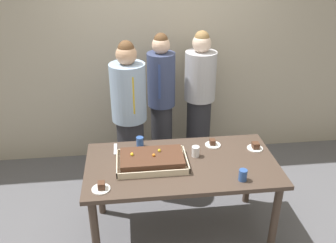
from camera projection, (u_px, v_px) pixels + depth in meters
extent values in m
plane|color=#5B5B60|center=(180.00, 230.00, 3.63)|extent=(12.00, 12.00, 0.00)
cube|color=#B2A893|center=(163.00, 41.00, 4.37)|extent=(8.00, 0.12, 3.00)
cube|color=#47382D|center=(182.00, 165.00, 3.28)|extent=(1.72, 0.89, 0.04)
cylinder|color=#47382D|center=(95.00, 235.00, 3.05)|extent=(0.07, 0.07, 0.75)
cylinder|color=#47382D|center=(275.00, 220.00, 3.21)|extent=(0.07, 0.07, 0.75)
cylinder|color=#47382D|center=(100.00, 183.00, 3.70)|extent=(0.07, 0.07, 0.75)
cylinder|color=#47382D|center=(249.00, 173.00, 3.86)|extent=(0.07, 0.07, 0.75)
cube|color=beige|center=(152.00, 164.00, 3.25)|extent=(0.62, 0.40, 0.01)
cube|color=beige|center=(154.00, 174.00, 3.06)|extent=(0.62, 0.01, 0.05)
cube|color=beige|center=(150.00, 150.00, 3.40)|extent=(0.62, 0.01, 0.05)
cube|color=beige|center=(117.00, 163.00, 3.20)|extent=(0.01, 0.40, 0.05)
cube|color=beige|center=(186.00, 159.00, 3.26)|extent=(0.01, 0.40, 0.05)
cube|color=#4C2D1E|center=(152.00, 159.00, 3.22)|extent=(0.55, 0.33, 0.09)
sphere|color=orange|center=(154.00, 155.00, 3.19)|extent=(0.03, 0.03, 0.03)
sphere|color=orange|center=(132.00, 154.00, 3.21)|extent=(0.03, 0.03, 0.03)
sphere|color=yellow|center=(159.00, 151.00, 3.26)|extent=(0.03, 0.03, 0.03)
sphere|color=yellow|center=(132.00, 155.00, 3.20)|extent=(0.03, 0.03, 0.03)
cylinder|color=white|center=(101.00, 189.00, 2.92)|extent=(0.15, 0.15, 0.01)
cube|color=#4C2D1E|center=(101.00, 185.00, 2.91)|extent=(0.06, 0.07, 0.06)
cylinder|color=white|center=(213.00, 145.00, 3.55)|extent=(0.15, 0.15, 0.01)
cube|color=#4C2D1E|center=(212.00, 142.00, 3.54)|extent=(0.05, 0.06, 0.05)
cylinder|color=white|center=(255.00, 148.00, 3.49)|extent=(0.15, 0.15, 0.01)
cube|color=#4C2D1E|center=(256.00, 145.00, 3.47)|extent=(0.06, 0.07, 0.06)
cylinder|color=white|center=(196.00, 151.00, 3.35)|extent=(0.07, 0.07, 0.10)
cylinder|color=#2D5199|center=(243.00, 175.00, 3.02)|extent=(0.07, 0.07, 0.10)
cylinder|color=#2D5199|center=(140.00, 142.00, 3.51)|extent=(0.07, 0.07, 0.10)
cube|color=silver|center=(115.00, 149.00, 3.48)|extent=(0.03, 0.20, 0.01)
cylinder|color=#28282D|center=(131.00, 154.00, 4.07)|extent=(0.29, 0.29, 0.88)
cylinder|color=#93ADCC|center=(128.00, 92.00, 3.74)|extent=(0.37, 0.37, 0.61)
cube|color=gold|center=(132.00, 96.00, 3.58)|extent=(0.04, 0.02, 0.39)
sphere|color=tan|center=(126.00, 55.00, 3.56)|extent=(0.21, 0.21, 0.21)
sphere|color=brown|center=(126.00, 49.00, 3.53)|extent=(0.16, 0.16, 0.16)
cylinder|color=#28282D|center=(198.00, 133.00, 4.48)|extent=(0.29, 0.29, 0.91)
cylinder|color=#B2B2B7|center=(200.00, 76.00, 4.15)|extent=(0.36, 0.36, 0.56)
sphere|color=beige|center=(202.00, 43.00, 3.98)|extent=(0.21, 0.21, 0.21)
sphere|color=olive|center=(202.00, 38.00, 3.96)|extent=(0.17, 0.17, 0.17)
cylinder|color=#28282D|center=(162.00, 138.00, 4.39)|extent=(0.25, 0.25, 0.89)
cylinder|color=#384266|center=(161.00, 80.00, 4.05)|extent=(0.31, 0.31, 0.61)
cube|color=navy|center=(160.00, 82.00, 3.91)|extent=(0.04, 0.02, 0.39)
sphere|color=beige|center=(161.00, 45.00, 3.88)|extent=(0.20, 0.20, 0.20)
sphere|color=brown|center=(161.00, 40.00, 3.85)|extent=(0.15, 0.15, 0.15)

